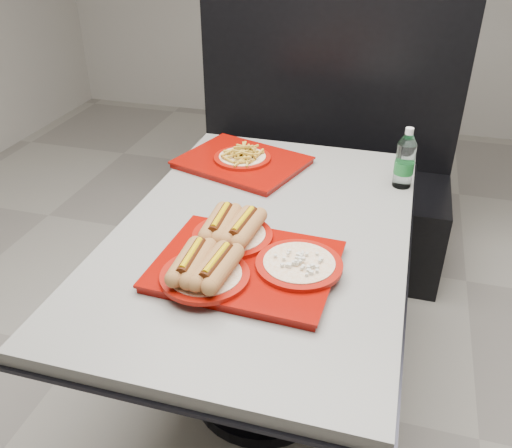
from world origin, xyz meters
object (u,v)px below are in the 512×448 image
(booth_bench, at_px, (318,178))
(water_bottle, at_px, (405,161))
(tray_near, at_px, (240,257))
(tray_far, at_px, (242,159))
(diner_table, at_px, (263,269))

(booth_bench, relative_size, water_bottle, 6.11)
(tray_near, bearing_deg, tray_far, 106.38)
(diner_table, bearing_deg, tray_near, -91.47)
(diner_table, bearing_deg, booth_bench, 90.00)
(booth_bench, xyz_separation_m, water_bottle, (0.41, -0.68, 0.44))
(diner_table, height_order, tray_far, tray_far)
(tray_near, xyz_separation_m, tray_far, (-0.19, 0.65, -0.01))
(tray_far, height_order, water_bottle, water_bottle)
(tray_far, bearing_deg, booth_bench, 73.52)
(diner_table, bearing_deg, tray_far, 115.12)
(booth_bench, height_order, tray_far, booth_bench)
(booth_bench, distance_m, tray_near, 1.38)
(booth_bench, relative_size, tray_near, 2.59)
(tray_near, distance_m, water_bottle, 0.77)
(booth_bench, bearing_deg, tray_far, -106.48)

